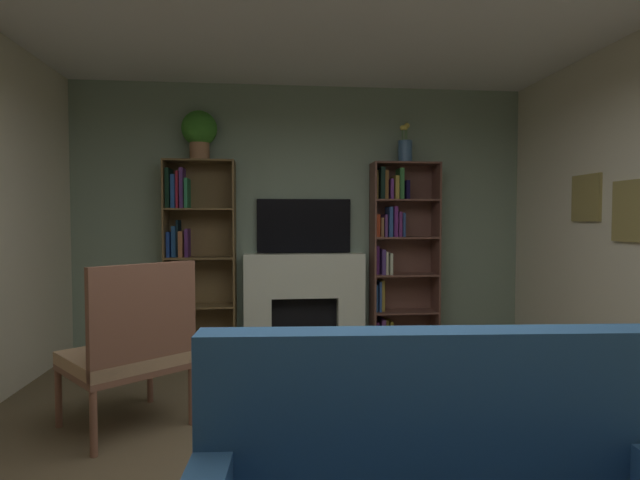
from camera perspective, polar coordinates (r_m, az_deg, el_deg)
name	(u,v)px	position (r m, az deg, el deg)	size (l,w,h in m)	color
wall_back_accent	(303,218)	(5.39, -1.91, 2.55)	(4.91, 0.06, 2.81)	gray
fireplace	(304,299)	(5.31, -1.78, -6.78)	(1.37, 0.53, 1.02)	white
tv	(304,226)	(5.33, -1.86, 1.62)	(1.00, 0.06, 0.57)	black
bookshelf_left	(192,254)	(5.31, -14.36, -1.61)	(0.71, 0.31, 1.99)	brown
bookshelf_right	(396,251)	(5.42, 8.65, -1.27)	(0.71, 0.30, 1.99)	brown
potted_plant	(199,132)	(5.32, -13.61, 11.94)	(0.36, 0.36, 0.50)	#9B6C4B
vase_with_flowers	(405,149)	(5.45, 9.70, 10.24)	(0.15, 0.15, 0.42)	#406795
armchair	(131,348)	(3.56, -20.77, -11.44)	(0.94, 0.93, 1.11)	brown
coffee_table	(394,440)	(2.48, 8.45, -21.65)	(0.87, 0.46, 0.44)	brown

